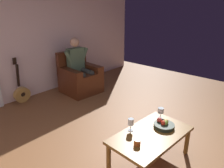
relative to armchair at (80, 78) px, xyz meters
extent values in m
plane|color=brown|center=(0.80, 2.53, -0.33)|extent=(7.63, 7.63, 0.00)
cube|color=silver|center=(0.80, -0.68, 0.93)|extent=(6.63, 0.06, 2.52)
cube|color=#4C2312|center=(0.00, 0.04, -0.14)|extent=(0.84, 0.84, 0.39)
cube|color=#4C2312|center=(0.01, 0.10, 0.11)|extent=(0.48, 0.69, 0.10)
cube|color=#4C2312|center=(-0.30, 0.06, 0.18)|extent=(0.23, 0.79, 0.24)
cube|color=#4C2312|center=(0.31, 0.02, 0.18)|extent=(0.23, 0.79, 0.24)
cube|color=#4C2312|center=(-0.02, -0.29, 0.34)|extent=(0.79, 0.18, 0.57)
cube|color=#4C654C|center=(-0.01, -0.12, 0.43)|extent=(0.41, 0.21, 0.55)
sphere|color=tan|center=(-0.01, -0.12, 0.85)|extent=(0.21, 0.21, 0.21)
cylinder|color=#3A3C37|center=(-0.11, 0.11, 0.17)|extent=(0.16, 0.45, 0.13)
cylinder|color=#3A3C37|center=(-0.10, 0.33, -0.09)|extent=(0.13, 0.13, 0.49)
cylinder|color=#4C654C|center=(-0.23, -0.05, 0.55)|extent=(0.21, 0.10, 0.29)
cylinder|color=#3A3C37|center=(0.13, 0.09, 0.17)|extent=(0.16, 0.45, 0.13)
cylinder|color=#3A3C37|center=(0.14, 0.31, -0.09)|extent=(0.13, 0.13, 0.49)
cylinder|color=#4C654C|center=(0.22, -0.09, 0.55)|extent=(0.21, 0.10, 0.29)
cube|color=brown|center=(1.03, 2.59, 0.08)|extent=(1.15, 0.71, 0.04)
cylinder|color=brown|center=(0.54, 2.89, -0.14)|extent=(0.06, 0.06, 0.39)
cylinder|color=brown|center=(0.51, 2.37, -0.14)|extent=(0.06, 0.06, 0.39)
cylinder|color=brown|center=(1.51, 2.29, -0.14)|extent=(0.06, 0.06, 0.39)
cylinder|color=#B08744|center=(1.22, -0.47, -0.16)|extent=(0.34, 0.15, 0.35)
cylinder|color=black|center=(1.22, -0.42, -0.14)|extent=(0.10, 0.02, 0.10)
cube|color=black|center=(1.22, -0.53, 0.26)|extent=(0.05, 0.10, 0.50)
cube|color=black|center=(1.22, -0.57, 0.56)|extent=(0.07, 0.05, 0.14)
cylinder|color=silver|center=(0.60, 2.48, 0.10)|extent=(0.07, 0.07, 0.01)
cylinder|color=silver|center=(0.60, 2.48, 0.15)|extent=(0.01, 0.01, 0.09)
cylinder|color=silver|center=(0.60, 2.48, 0.23)|extent=(0.09, 0.09, 0.07)
cylinder|color=#590C19|center=(0.60, 2.48, 0.21)|extent=(0.08, 0.08, 0.03)
cylinder|color=silver|center=(1.14, 2.35, 0.10)|extent=(0.07, 0.07, 0.01)
cylinder|color=silver|center=(1.14, 2.35, 0.14)|extent=(0.01, 0.01, 0.08)
cylinder|color=silver|center=(1.14, 2.35, 0.23)|extent=(0.07, 0.07, 0.09)
cylinder|color=#590C19|center=(1.14, 2.35, 0.20)|extent=(0.07, 0.07, 0.03)
cylinder|color=#232E22|center=(0.78, 2.64, 0.12)|extent=(0.28, 0.28, 0.05)
sphere|color=red|center=(0.80, 2.64, 0.17)|extent=(0.07, 0.07, 0.07)
sphere|color=olive|center=(0.78, 2.66, 0.17)|extent=(0.07, 0.07, 0.07)
sphere|color=gold|center=(0.74, 2.64, 0.17)|extent=(0.07, 0.07, 0.07)
sphere|color=#B03227|center=(0.76, 2.56, 0.17)|extent=(0.07, 0.07, 0.07)
cylinder|color=#A85120|center=(1.34, 2.59, 0.13)|extent=(0.08, 0.08, 0.07)
camera|label=1|loc=(3.16, 3.79, 1.67)|focal=34.76mm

